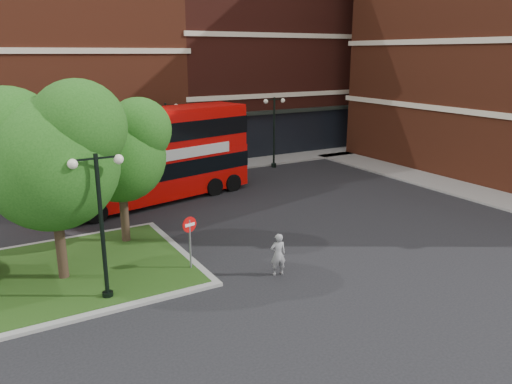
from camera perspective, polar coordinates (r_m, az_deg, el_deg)
ground at (r=19.45m, az=-0.32°, el=-8.67°), size 120.00×120.00×0.00m
pavement_far at (r=34.02m, az=-14.25°, el=1.65°), size 44.00×3.00×0.12m
pavement_side at (r=31.70m, az=24.55°, el=-0.32°), size 3.00×28.00×0.12m
terrace_far_right at (r=45.50m, az=-0.01°, el=15.64°), size 18.00×12.00×16.00m
traffic_island at (r=20.05m, az=-25.55°, el=-9.32°), size 12.60×7.60×0.15m
tree_island_west at (r=18.38m, az=-22.81°, el=4.35°), size 5.40×4.71×7.21m
tree_island_east at (r=21.44m, az=-15.59°, el=4.95°), size 4.46×3.90×6.29m
lamp_island at (r=16.75m, az=-17.27°, el=-3.10°), size 1.72×0.36×5.00m
lamp_far_left at (r=32.20m, az=-10.15°, el=6.14°), size 1.72×0.36×5.00m
lamp_far_right at (r=35.68m, az=2.08°, el=7.29°), size 1.72×0.36×5.00m
bus at (r=27.77m, az=-11.93°, el=4.76°), size 11.96×5.11×4.45m
woman at (r=18.59m, az=2.54°, el=-7.14°), size 0.66×0.51×1.62m
car_silver at (r=31.48m, az=-16.92°, el=1.68°), size 4.72×2.28×1.56m
car_white at (r=34.31m, az=-9.22°, el=3.28°), size 4.75×1.70×1.56m
no_entry_sign at (r=18.78m, az=-7.59°, el=-4.64°), size 0.59×0.18×2.16m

